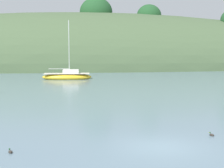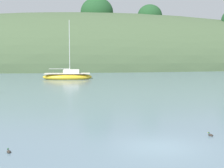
% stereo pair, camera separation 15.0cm
% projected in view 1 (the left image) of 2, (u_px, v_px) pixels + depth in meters
% --- Properties ---
extents(ground_plane, '(400.00, 400.00, 0.00)m').
position_uv_depth(ground_plane, '(161.00, 147.00, 17.89)').
color(ground_plane, slate).
extents(far_shoreline_hill, '(150.00, 36.00, 31.62)m').
position_uv_depth(far_shoreline_hill, '(87.00, 68.00, 88.35)').
color(far_shoreline_hill, '#425638').
rests_on(far_shoreline_hill, ground).
extents(sailboat_blue_center, '(8.10, 3.11, 9.81)m').
position_uv_depth(sailboat_blue_center, '(67.00, 76.00, 56.49)').
color(sailboat_blue_center, gold).
rests_on(sailboat_blue_center, ground).
extents(duck_lead, '(0.30, 0.41, 0.24)m').
position_uv_depth(duck_lead, '(10.00, 152.00, 16.93)').
color(duck_lead, '#2D2823').
rests_on(duck_lead, ground).
extents(duck_lone_right, '(0.29, 0.41, 0.24)m').
position_uv_depth(duck_lone_right, '(212.00, 135.00, 20.20)').
color(duck_lone_right, '#2D2823').
rests_on(duck_lone_right, ground).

